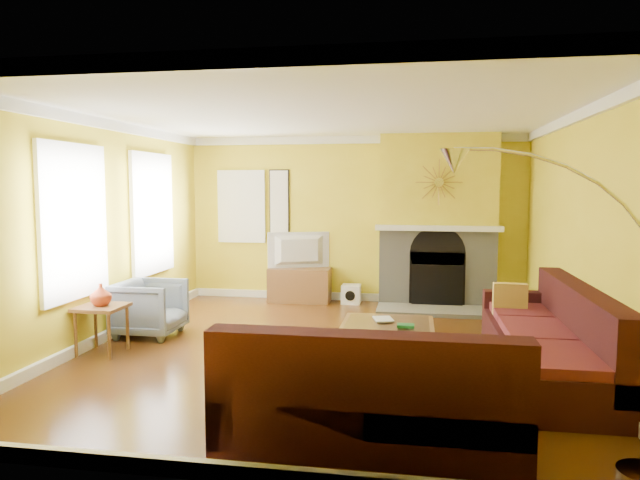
% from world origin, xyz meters
% --- Properties ---
extents(floor, '(5.50, 6.00, 0.02)m').
position_xyz_m(floor, '(0.00, 0.00, -0.01)').
color(floor, brown).
rests_on(floor, ground).
extents(ceiling, '(5.50, 6.00, 0.02)m').
position_xyz_m(ceiling, '(0.00, 0.00, 2.71)').
color(ceiling, white).
rests_on(ceiling, ground).
extents(wall_back, '(5.50, 0.02, 2.70)m').
position_xyz_m(wall_back, '(0.00, 3.01, 1.35)').
color(wall_back, yellow).
rests_on(wall_back, ground).
extents(wall_front, '(5.50, 0.02, 2.70)m').
position_xyz_m(wall_front, '(0.00, -3.01, 1.35)').
color(wall_front, yellow).
rests_on(wall_front, ground).
extents(wall_left, '(0.02, 6.00, 2.70)m').
position_xyz_m(wall_left, '(-2.76, 0.00, 1.35)').
color(wall_left, yellow).
rests_on(wall_left, ground).
extents(wall_right, '(0.02, 6.00, 2.70)m').
position_xyz_m(wall_right, '(2.76, 0.00, 1.35)').
color(wall_right, yellow).
rests_on(wall_right, ground).
extents(baseboard, '(5.50, 6.00, 0.12)m').
position_xyz_m(baseboard, '(0.00, 0.00, 0.06)').
color(baseboard, white).
rests_on(baseboard, floor).
extents(crown_molding, '(5.50, 6.00, 0.12)m').
position_xyz_m(crown_molding, '(0.00, 0.00, 2.64)').
color(crown_molding, white).
rests_on(crown_molding, ceiling).
extents(window_left_near, '(0.06, 1.22, 1.72)m').
position_xyz_m(window_left_near, '(-2.72, 1.30, 1.50)').
color(window_left_near, white).
rests_on(window_left_near, wall_left).
extents(window_left_far, '(0.06, 1.22, 1.72)m').
position_xyz_m(window_left_far, '(-2.72, -0.60, 1.50)').
color(window_left_far, white).
rests_on(window_left_far, wall_left).
extents(window_back, '(0.82, 0.06, 1.22)m').
position_xyz_m(window_back, '(-1.90, 2.96, 1.55)').
color(window_back, white).
rests_on(window_back, wall_back).
extents(wall_art, '(0.34, 0.04, 1.14)m').
position_xyz_m(wall_art, '(-1.25, 2.97, 1.60)').
color(wall_art, white).
rests_on(wall_art, wall_back).
extents(fireplace, '(1.80, 0.40, 2.70)m').
position_xyz_m(fireplace, '(1.35, 2.80, 1.35)').
color(fireplace, gray).
rests_on(fireplace, floor).
extents(mantel, '(1.92, 0.22, 0.08)m').
position_xyz_m(mantel, '(1.35, 2.56, 1.25)').
color(mantel, white).
rests_on(mantel, fireplace).
extents(hearth, '(1.80, 0.70, 0.06)m').
position_xyz_m(hearth, '(1.35, 2.25, 0.03)').
color(hearth, gray).
rests_on(hearth, floor).
extents(sunburst, '(0.70, 0.04, 0.70)m').
position_xyz_m(sunburst, '(1.35, 2.57, 1.95)').
color(sunburst, olive).
rests_on(sunburst, fireplace).
extents(rug, '(2.40, 1.80, 0.02)m').
position_xyz_m(rug, '(0.80, -0.82, 0.01)').
color(rug, beige).
rests_on(rug, floor).
extents(sectional_sofa, '(3.16, 3.65, 0.90)m').
position_xyz_m(sectional_sofa, '(1.17, -0.87, 0.45)').
color(sectional_sofa, '#361114').
rests_on(sectional_sofa, floor).
extents(coffee_table, '(1.00, 1.00, 0.40)m').
position_xyz_m(coffee_table, '(0.72, -0.18, 0.20)').
color(coffee_table, white).
rests_on(coffee_table, floor).
extents(media_console, '(1.00, 0.45, 0.55)m').
position_xyz_m(media_console, '(-0.86, 2.74, 0.28)').
color(media_console, brown).
rests_on(media_console, floor).
extents(tv, '(1.01, 0.48, 0.59)m').
position_xyz_m(tv, '(-0.86, 2.74, 0.84)').
color(tv, black).
rests_on(tv, media_console).
extents(subwoofer, '(0.30, 0.30, 0.30)m').
position_xyz_m(subwoofer, '(-0.00, 2.73, 0.15)').
color(subwoofer, white).
rests_on(subwoofer, floor).
extents(armchair, '(0.78, 0.76, 0.71)m').
position_xyz_m(armchair, '(-2.29, 0.31, 0.35)').
color(armchair, slate).
rests_on(armchair, floor).
extents(side_table, '(0.50, 0.50, 0.55)m').
position_xyz_m(side_table, '(-2.47, -0.51, 0.28)').
color(side_table, brown).
rests_on(side_table, floor).
extents(vase, '(0.24, 0.24, 0.25)m').
position_xyz_m(vase, '(-2.47, -0.51, 0.67)').
color(vase, '#C5441E').
rests_on(vase, side_table).
extents(book, '(0.26, 0.31, 0.03)m').
position_xyz_m(book, '(0.57, -0.08, 0.41)').
color(book, white).
rests_on(book, coffee_table).
extents(arc_lamp, '(1.35, 0.36, 2.12)m').
position_xyz_m(arc_lamp, '(1.93, -2.52, 1.06)').
color(arc_lamp, silver).
rests_on(arc_lamp, floor).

